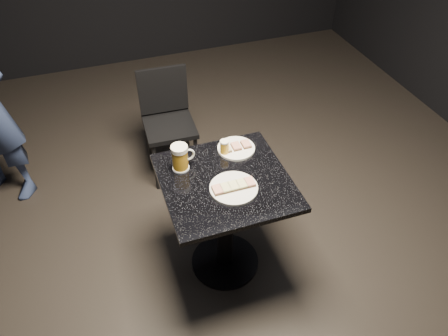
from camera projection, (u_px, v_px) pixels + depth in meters
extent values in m
plane|color=black|center=(225.00, 262.00, 2.90)|extent=(6.00, 6.00, 0.00)
cylinder|color=white|center=(234.00, 188.00, 2.34)|extent=(0.26, 0.26, 0.01)
cylinder|color=white|center=(236.00, 148.00, 2.60)|extent=(0.22, 0.22, 0.01)
cylinder|color=black|center=(225.00, 261.00, 2.89)|extent=(0.44, 0.44, 0.03)
cylinder|color=black|center=(225.00, 225.00, 2.65)|extent=(0.10, 0.10, 0.69)
cube|color=black|center=(225.00, 182.00, 2.41)|extent=(0.70, 0.70, 0.03)
cylinder|color=white|center=(181.00, 168.00, 2.47)|extent=(0.10, 0.10, 0.01)
cylinder|color=gold|center=(180.00, 159.00, 2.43)|extent=(0.09, 0.09, 0.12)
cylinder|color=white|center=(179.00, 149.00, 2.38)|extent=(0.09, 0.09, 0.03)
torus|color=white|center=(188.00, 155.00, 2.45)|extent=(0.08, 0.01, 0.08)
cylinder|color=silver|center=(224.00, 154.00, 2.57)|extent=(0.06, 0.06, 0.01)
cylinder|color=yellow|center=(224.00, 148.00, 2.54)|extent=(0.05, 0.05, 0.08)
cylinder|color=white|center=(224.00, 142.00, 2.51)|extent=(0.05, 0.05, 0.01)
cube|color=black|center=(170.00, 127.00, 3.28)|extent=(0.39, 0.39, 0.04)
cylinder|color=black|center=(156.00, 168.00, 3.29)|extent=(0.03, 0.03, 0.43)
cylinder|color=black|center=(196.00, 160.00, 3.35)|extent=(0.03, 0.03, 0.43)
cylinder|color=black|center=(149.00, 143.00, 3.51)|extent=(0.03, 0.03, 0.43)
cylinder|color=black|center=(187.00, 136.00, 3.58)|extent=(0.03, 0.03, 0.43)
cube|color=black|center=(163.00, 90.00, 3.25)|extent=(0.37, 0.04, 0.37)
cube|color=#4C3521|center=(218.00, 190.00, 2.31)|extent=(0.05, 0.07, 0.01)
cube|color=tan|center=(218.00, 189.00, 2.31)|extent=(0.05, 0.07, 0.01)
cube|color=#4C3521|center=(226.00, 188.00, 2.33)|extent=(0.05, 0.07, 0.01)
cube|color=#D1D184|center=(226.00, 187.00, 2.32)|extent=(0.05, 0.07, 0.01)
cube|color=#4C3521|center=(234.00, 187.00, 2.34)|extent=(0.05, 0.07, 0.01)
cube|color=#D1D184|center=(234.00, 185.00, 2.33)|extent=(0.05, 0.07, 0.01)
cube|color=#4C3521|center=(242.00, 185.00, 2.35)|extent=(0.05, 0.07, 0.01)
cube|color=#D1D184|center=(242.00, 183.00, 2.34)|extent=(0.05, 0.07, 0.01)
cube|color=#4C3521|center=(250.00, 183.00, 2.36)|extent=(0.05, 0.07, 0.01)
cube|color=tan|center=(250.00, 181.00, 2.35)|extent=(0.05, 0.07, 0.01)
cube|color=#4C3521|center=(226.00, 149.00, 2.58)|extent=(0.05, 0.07, 0.01)
cube|color=beige|center=(226.00, 148.00, 2.57)|extent=(0.05, 0.07, 0.01)
cube|color=#4C3521|center=(236.00, 147.00, 2.59)|extent=(0.05, 0.07, 0.01)
cube|color=tan|center=(236.00, 146.00, 2.58)|extent=(0.05, 0.07, 0.01)
cube|color=#4C3521|center=(246.00, 145.00, 2.61)|extent=(0.05, 0.07, 0.01)
cube|color=tan|center=(246.00, 143.00, 2.60)|extent=(0.05, 0.07, 0.01)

